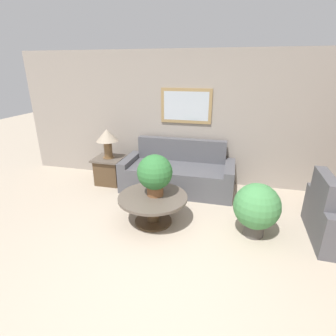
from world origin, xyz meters
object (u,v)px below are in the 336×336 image
object	(u,v)px
side_table	(110,170)
potted_plant_floor	(257,208)
couch_main	(178,174)
potted_plant_on_table	(155,173)
table_lamp	(107,138)
coffee_table	(153,203)

from	to	relation	value
side_table	potted_plant_floor	bearing A→B (deg)	-23.12
couch_main	potted_plant_floor	xyz separation A→B (m)	(1.39, -1.26, 0.14)
potted_plant_on_table	potted_plant_floor	size ratio (longest dim) A/B	0.80
side_table	potted_plant_on_table	size ratio (longest dim) A/B	0.91
couch_main	table_lamp	size ratio (longest dim) A/B	3.63
couch_main	side_table	size ratio (longest dim) A/B	3.69
side_table	potted_plant_on_table	xyz separation A→B (m)	(1.34, -1.18, 0.52)
coffee_table	potted_plant_floor	size ratio (longest dim) A/B	1.33
table_lamp	potted_plant_on_table	world-z (taller)	table_lamp
side_table	potted_plant_on_table	distance (m)	1.86
table_lamp	potted_plant_floor	size ratio (longest dim) A/B	0.75
table_lamp	potted_plant_on_table	bearing A→B (deg)	-41.43
couch_main	potted_plant_floor	size ratio (longest dim) A/B	2.71
couch_main	potted_plant_on_table	world-z (taller)	potted_plant_on_table
table_lamp	potted_plant_floor	distance (m)	3.11
table_lamp	potted_plant_on_table	distance (m)	1.79
potted_plant_on_table	potted_plant_floor	distance (m)	1.52
side_table	table_lamp	size ratio (longest dim) A/B	0.98
couch_main	coffee_table	xyz separation A→B (m)	(-0.12, -1.29, 0.02)
potted_plant_on_table	potted_plant_floor	world-z (taller)	potted_plant_on_table
couch_main	coffee_table	bearing A→B (deg)	-95.15
potted_plant_floor	table_lamp	bearing A→B (deg)	156.88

